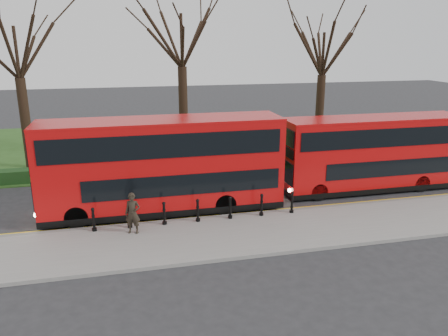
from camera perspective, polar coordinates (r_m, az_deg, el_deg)
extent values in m
plane|color=#28282B|center=(20.95, -6.64, -6.09)|extent=(120.00, 120.00, 0.00)
cube|color=gray|center=(18.20, -5.50, -9.42)|extent=(60.00, 4.00, 0.15)
cube|color=slate|center=(20.00, -6.30, -6.97)|extent=(60.00, 0.25, 0.16)
cube|color=#264617|center=(35.23, -9.57, 3.14)|extent=(60.00, 18.00, 0.06)
cube|color=black|center=(27.22, -8.38, 0.06)|extent=(60.00, 0.90, 0.80)
cube|color=yellow|center=(20.31, -6.40, -6.82)|extent=(60.00, 0.10, 0.01)
cube|color=yellow|center=(20.49, -6.47, -6.60)|extent=(60.00, 0.10, 0.01)
cylinder|color=black|center=(30.29, -24.45, 5.24)|extent=(0.60, 0.60, 5.75)
cylinder|color=black|center=(29.93, -5.32, 7.04)|extent=(0.60, 0.60, 6.28)
cylinder|color=black|center=(32.88, 12.35, 6.93)|extent=(0.60, 0.60, 5.55)
cylinder|color=black|center=(19.41, -16.67, -6.51)|extent=(0.15, 0.15, 1.00)
cylinder|color=black|center=(19.35, -12.24, -6.24)|extent=(0.15, 0.15, 1.00)
cylinder|color=black|center=(19.41, -7.82, -5.93)|extent=(0.15, 0.15, 1.00)
cylinder|color=black|center=(19.59, -3.45, -5.60)|extent=(0.15, 0.15, 1.00)
cylinder|color=black|center=(19.87, 0.81, -5.24)|extent=(0.15, 0.15, 1.00)
cylinder|color=black|center=(20.26, 4.93, -4.86)|extent=(0.15, 0.15, 1.00)
cylinder|color=black|center=(20.75, 8.86, -4.48)|extent=(0.15, 0.15, 1.00)
cube|color=#BB0B0C|center=(20.71, -7.97, 0.68)|extent=(11.21, 2.55, 4.13)
cube|color=black|center=(21.38, -7.75, -4.78)|extent=(11.23, 2.57, 0.31)
cube|color=black|center=(19.79, -5.18, -2.21)|extent=(8.97, 0.04, 0.97)
cube|color=black|center=(19.20, -7.73, 2.82)|extent=(10.60, 0.04, 1.07)
cube|color=black|center=(20.92, -23.52, 0.55)|extent=(0.06, 2.24, 0.56)
cylinder|color=black|center=(20.31, -18.73, -6.08)|extent=(1.02, 0.31, 1.02)
cylinder|color=black|center=(22.40, -18.25, -3.93)|extent=(1.02, 0.31, 1.02)
cylinder|color=black|center=(20.68, 0.18, -4.76)|extent=(1.02, 0.31, 1.02)
cylinder|color=black|center=(22.73, -1.14, -2.78)|extent=(1.02, 0.31, 1.02)
cube|color=#BB0B0C|center=(25.03, 18.94, 2.10)|extent=(10.06, 2.29, 3.70)
cube|color=black|center=(25.54, 18.55, -2.03)|extent=(10.08, 2.31, 0.27)
cube|color=black|center=(24.67, 21.63, 0.02)|extent=(8.05, 0.04, 0.87)
cube|color=black|center=(23.88, 20.59, 3.70)|extent=(9.51, 0.04, 0.96)
cube|color=black|center=(22.71, 8.11, 2.21)|extent=(0.06, 2.01, 0.50)
cylinder|color=black|center=(22.98, 12.27, -3.08)|extent=(0.91, 0.27, 0.91)
cylinder|color=black|center=(24.71, 10.30, -1.58)|extent=(0.91, 0.27, 0.91)
cylinder|color=black|center=(26.09, 24.36, -1.86)|extent=(0.91, 0.27, 0.91)
cylinder|color=black|center=(27.62, 21.88, -0.61)|extent=(0.91, 0.27, 0.91)
imported|color=black|center=(18.66, -11.84, -5.81)|extent=(0.74, 0.59, 1.77)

